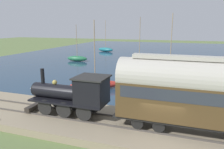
{
  "coord_description": "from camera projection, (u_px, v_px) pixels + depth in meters",
  "views": [
    {
      "loc": [
        -12.81,
        -1.15,
        6.97
      ],
      "look_at": [
        6.41,
        5.53,
        2.43
      ],
      "focal_mm": 35.0,
      "sensor_mm": 36.0,
      "label": 1
    }
  ],
  "objects": [
    {
      "name": "sailboat_green",
      "position": [
        77.0,
        58.0,
        43.95
      ],
      "size": [
        1.68,
        4.31,
        7.27
      ],
      "rotation": [
        0.0,
        0.0,
        0.08
      ],
      "color": "#236B42",
      "rests_on": "harbor_water"
    },
    {
      "name": "harbor_water",
      "position": [
        183.0,
        55.0,
        53.98
      ],
      "size": [
        80.0,
        80.0,
        0.01
      ],
      "color": "navy",
      "rests_on": "ground"
    },
    {
      "name": "rail_embankment",
      "position": [
        163.0,
        132.0,
        14.07
      ],
      "size": [
        5.89,
        56.0,
        0.62
      ],
      "color": "gray",
      "rests_on": "ground"
    },
    {
      "name": "rowboat_off_pier",
      "position": [
        42.0,
        89.0,
        23.63
      ],
      "size": [
        0.9,
        2.96,
        0.47
      ],
      "rotation": [
        0.0,
        0.0,
        0.02
      ],
      "color": "#B7B2A3",
      "rests_on": "harbor_water"
    },
    {
      "name": "steam_locomotive",
      "position": [
        76.0,
        92.0,
        15.61
      ],
      "size": [
        2.17,
        6.28,
        3.26
      ],
      "color": "black",
      "rests_on": "rail_embankment"
    },
    {
      "name": "sailboat_brown",
      "position": [
        139.0,
        65.0,
        36.14
      ],
      "size": [
        2.61,
        5.76,
        8.35
      ],
      "rotation": [
        0.0,
        0.0,
        0.24
      ],
      "color": "brown",
      "rests_on": "harbor_water"
    },
    {
      "name": "sailboat_teal",
      "position": [
        106.0,
        49.0,
        60.43
      ],
      "size": [
        2.56,
        4.87,
        8.47
      ],
      "rotation": [
        0.0,
        0.0,
        -0.23
      ],
      "color": "#1E707A",
      "rests_on": "harbor_water"
    },
    {
      "name": "passenger_coach",
      "position": [
        203.0,
        92.0,
        12.72
      ],
      "size": [
        2.23,
        10.55,
        4.66
      ],
      "color": "black",
      "rests_on": "rail_embankment"
    },
    {
      "name": "ground_plane",
      "position": [
        162.0,
        139.0,
        13.7
      ],
      "size": [
        200.0,
        200.0,
        0.0
      ],
      "primitive_type": "plane",
      "color": "#607542"
    },
    {
      "name": "rowboat_near_shore",
      "position": [
        193.0,
        98.0,
        21.05
      ],
      "size": [
        1.44,
        2.06,
        0.38
      ],
      "rotation": [
        0.0,
        0.0,
        -0.31
      ],
      "color": "silver",
      "rests_on": "harbor_water"
    },
    {
      "name": "sailboat_gray",
      "position": [
        169.0,
        75.0,
        28.86
      ],
      "size": [
        3.79,
        4.72,
        8.55
      ],
      "rotation": [
        0.0,
        0.0,
        -0.6
      ],
      "color": "gray",
      "rests_on": "harbor_water"
    },
    {
      "name": "sailboat_red",
      "position": [
        95.0,
        84.0,
        24.53
      ],
      "size": [
        3.95,
        5.62,
        7.59
      ],
      "rotation": [
        0.0,
        0.0,
        0.51
      ],
      "color": "#B72D23",
      "rests_on": "harbor_water"
    }
  ]
}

